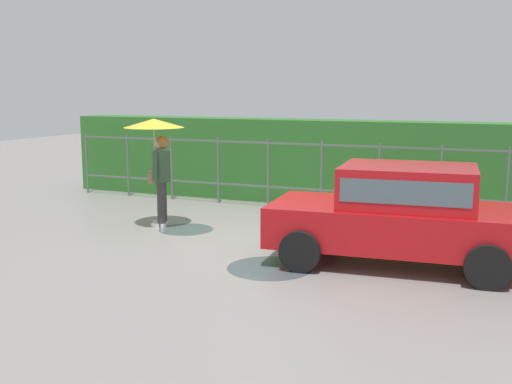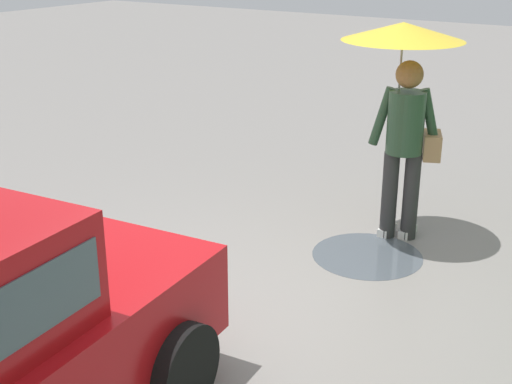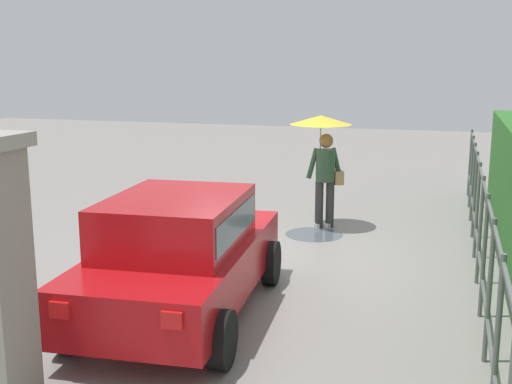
% 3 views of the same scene
% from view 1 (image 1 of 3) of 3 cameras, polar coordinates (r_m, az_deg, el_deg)
% --- Properties ---
extents(ground_plane, '(40.00, 40.00, 0.00)m').
position_cam_1_polar(ground_plane, '(10.12, 0.18, -5.09)').
color(ground_plane, gray).
extents(car, '(3.84, 2.10, 1.48)m').
position_cam_1_polar(car, '(9.16, 13.47, -1.75)').
color(car, '#B71116').
rests_on(car, ground).
extents(pedestrian, '(1.11, 1.11, 2.04)m').
position_cam_1_polar(pedestrian, '(11.43, -9.31, 4.31)').
color(pedestrian, '#333333').
rests_on(pedestrian, ground).
extents(fence_section, '(11.03, 0.05, 1.50)m').
position_cam_1_polar(fence_section, '(13.13, 3.61, 1.96)').
color(fence_section, '#59605B').
rests_on(fence_section, ground).
extents(hedge_row, '(11.98, 0.90, 1.90)m').
position_cam_1_polar(hedge_row, '(13.95, 4.81, 2.91)').
color(hedge_row, '#2D6B28').
rests_on(hedge_row, ground).
extents(puddle_near, '(1.25, 1.25, 0.00)m').
position_cam_1_polar(puddle_near, '(8.89, 1.28, -7.16)').
color(puddle_near, '#4C545B').
rests_on(puddle_near, ground).
extents(puddle_far, '(1.01, 1.01, 0.00)m').
position_cam_1_polar(puddle_far, '(11.36, -6.61, -3.51)').
color(puddle_far, '#4C545B').
rests_on(puddle_far, ground).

